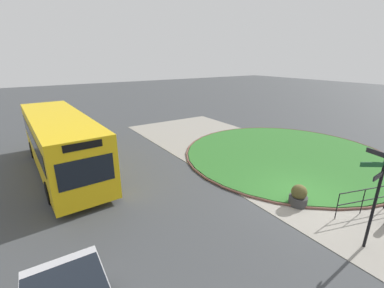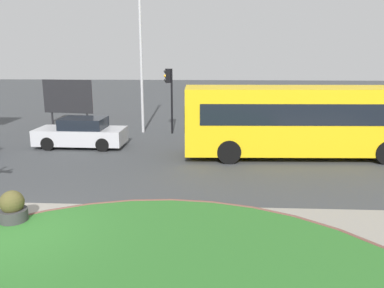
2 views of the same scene
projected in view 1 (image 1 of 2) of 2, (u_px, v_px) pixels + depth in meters
name	position (u px, v px, depth m)	size (l,w,h in m)	color
ground	(302.00, 197.00, 11.53)	(120.00, 120.00, 0.00)	#3D3F42
sidewalk_paving	(325.00, 186.00, 12.52)	(32.00, 8.20, 0.02)	gray
grass_island	(286.00, 154.00, 16.52)	(12.56, 12.56, 0.10)	#2D6B28
grass_kerb_ring	(286.00, 154.00, 16.52)	(12.87, 12.87, 0.11)	brown
signpost_directional	(376.00, 189.00, 7.84)	(0.67, 1.16, 3.67)	black
bus_yellow	(61.00, 142.00, 13.70)	(10.32, 2.97, 3.08)	yellow
planter_near_signpost	(299.00, 196.00, 10.77)	(0.75, 0.75, 0.94)	#383838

